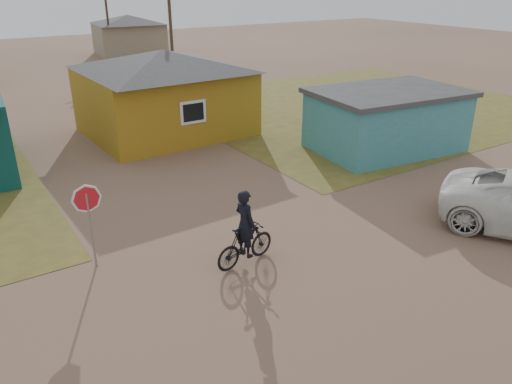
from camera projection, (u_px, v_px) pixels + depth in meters
ground at (302, 286)px, 12.28m from camera, size 120.00×120.00×0.00m
grass_ne at (356, 105)px, 29.23m from camera, size 20.00×18.00×0.00m
house_yellow at (164, 91)px, 23.51m from camera, size 7.72×6.76×3.90m
shed_turquoise at (386, 120)px, 21.47m from camera, size 6.71×4.93×2.60m
house_beige_east at (129, 34)px, 47.32m from camera, size 6.95×6.05×3.60m
utility_pole_near at (171, 26)px, 30.80m from camera, size 1.40×0.20×8.00m
utility_pole_far at (107, 11)px, 43.63m from camera, size 1.40×0.20×8.00m
stop_sign at (88, 207)px, 12.45m from camera, size 0.72×0.34×2.33m
cyclist at (245, 238)px, 12.98m from camera, size 1.92×0.81×2.10m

